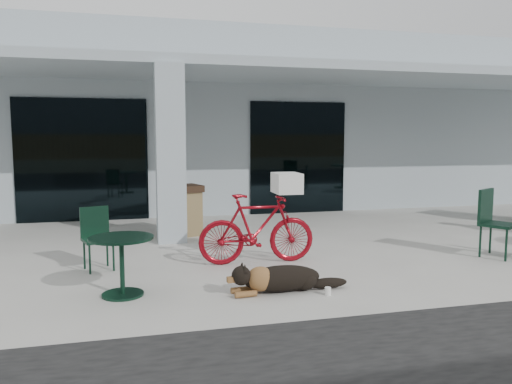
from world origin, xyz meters
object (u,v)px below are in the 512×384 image
object	(u,v)px
dog	(282,277)
cafe_table_near	(122,266)
cafe_chair_near	(98,239)
bicycle	(257,229)
trash_receptacle	(185,210)
cafe_chair_far_a	(499,224)

from	to	relation	value
dog	cafe_table_near	bearing A→B (deg)	165.67
cafe_table_near	cafe_chair_near	bearing A→B (deg)	104.95
cafe_chair_near	cafe_table_near	bearing A→B (deg)	-92.26
dog	cafe_chair_near	size ratio (longest dim) A/B	1.26
bicycle	dog	bearing A→B (deg)	-179.66
dog	trash_receptacle	bearing A→B (deg)	96.70
cafe_table_near	trash_receptacle	bearing A→B (deg)	72.16
cafe_table_near	cafe_chair_near	size ratio (longest dim) A/B	0.85
cafe_chair_near	cafe_chair_far_a	distance (m)	6.01
cafe_chair_near	cafe_chair_far_a	world-z (taller)	cafe_chair_far_a
bicycle	cafe_chair_near	bearing A→B (deg)	87.64
trash_receptacle	dog	bearing A→B (deg)	-78.92
bicycle	cafe_table_near	world-z (taller)	bicycle
bicycle	cafe_chair_far_a	distance (m)	3.76
cafe_table_near	cafe_chair_far_a	distance (m)	5.66
cafe_chair_far_a	trash_receptacle	size ratio (longest dim) A/B	1.10
cafe_chair_near	dog	bearing A→B (deg)	-52.95
cafe_chair_far_a	dog	bearing A→B (deg)	163.69
dog	trash_receptacle	distance (m)	3.88
cafe_table_near	cafe_chair_near	world-z (taller)	cafe_chair_near
cafe_chair_near	trash_receptacle	distance (m)	2.65
cafe_chair_near	bicycle	bearing A→B (deg)	-21.82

